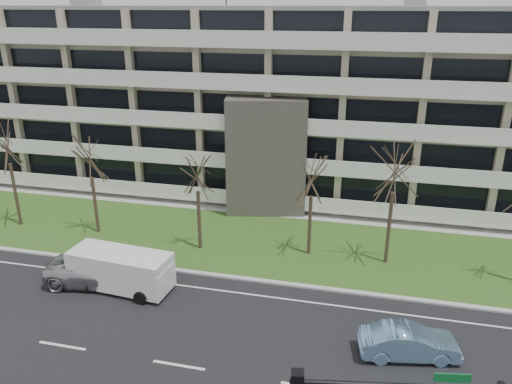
# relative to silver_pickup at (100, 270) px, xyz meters

# --- Properties ---
(ground) EXTENTS (160.00, 160.00, 0.00)m
(ground) POSITION_rel_silver_pickup_xyz_m (7.12, -5.73, -0.86)
(ground) COLOR black
(ground) RESTS_ON ground
(grass_verge) EXTENTS (90.00, 10.00, 0.06)m
(grass_verge) POSITION_rel_silver_pickup_xyz_m (7.12, 7.27, -0.83)
(grass_verge) COLOR #33551C
(grass_verge) RESTS_ON ground
(curb) EXTENTS (90.00, 0.35, 0.12)m
(curb) POSITION_rel_silver_pickup_xyz_m (7.12, 2.27, -0.80)
(curb) COLOR #B2B2AD
(curb) RESTS_ON ground
(sidewalk) EXTENTS (90.00, 2.00, 0.08)m
(sidewalk) POSITION_rel_silver_pickup_xyz_m (7.12, 12.77, -0.82)
(sidewalk) COLOR #B2B2AD
(sidewalk) RESTS_ON ground
(lane_edge_line) EXTENTS (90.00, 0.12, 0.01)m
(lane_edge_line) POSITION_rel_silver_pickup_xyz_m (7.12, 0.77, -0.86)
(lane_edge_line) COLOR white
(lane_edge_line) RESTS_ON ground
(apartment_building) EXTENTS (60.50, 15.10, 18.75)m
(apartment_building) POSITION_rel_silver_pickup_xyz_m (7.11, 19.59, 6.75)
(apartment_building) COLOR #B0A689
(apartment_building) RESTS_ON ground
(silver_pickup) EXTENTS (6.51, 3.59, 1.73)m
(silver_pickup) POSITION_rel_silver_pickup_xyz_m (0.00, 0.00, 0.00)
(silver_pickup) COLOR #ACAEB3
(silver_pickup) RESTS_ON ground
(blue_sedan) EXTENTS (4.81, 2.45, 1.51)m
(blue_sedan) POSITION_rel_silver_pickup_xyz_m (17.31, -2.62, -0.11)
(blue_sedan) COLOR #7DA8D9
(blue_sedan) RESTS_ON ground
(white_van) EXTENTS (6.05, 2.82, 2.28)m
(white_van) POSITION_rel_silver_pickup_xyz_m (1.57, -0.28, 0.50)
(white_van) COLOR white
(white_van) RESTS_ON ground
(tree_1) EXTENTS (4.28, 4.28, 8.56)m
(tree_1) POSITION_rel_silver_pickup_xyz_m (-10.07, 6.02, 5.80)
(tree_1) COLOR #382B21
(tree_1) RESTS_ON ground
(tree_2) EXTENTS (3.74, 3.74, 7.48)m
(tree_2) POSITION_rel_silver_pickup_xyz_m (-3.79, 6.22, 4.95)
(tree_2) COLOR #382B21
(tree_2) RESTS_ON ground
(tree_3) EXTENTS (3.67, 3.67, 7.33)m
(tree_3) POSITION_rel_silver_pickup_xyz_m (4.21, 5.51, 4.84)
(tree_3) COLOR #382B21
(tree_3) RESTS_ON ground
(tree_4) EXTENTS (3.64, 3.64, 7.28)m
(tree_4) POSITION_rel_silver_pickup_xyz_m (11.43, 6.41, 4.80)
(tree_4) COLOR #382B21
(tree_4) RESTS_ON ground
(tree_5) EXTENTS (4.29, 4.29, 8.58)m
(tree_5) POSITION_rel_silver_pickup_xyz_m (16.36, 6.36, 5.81)
(tree_5) COLOR #382B21
(tree_5) RESTS_ON ground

